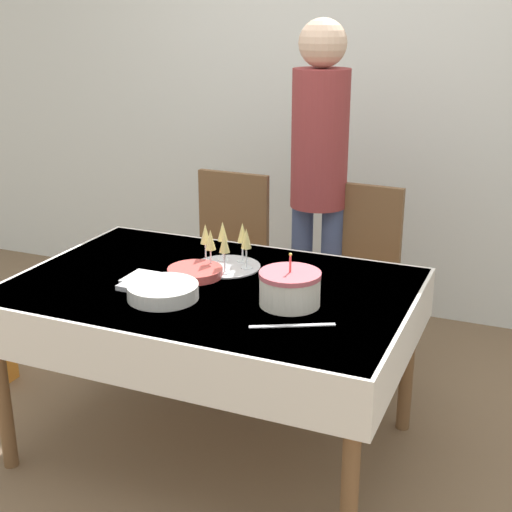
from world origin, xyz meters
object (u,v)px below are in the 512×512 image
Objects in this scene: birthday_cake at (290,288)px; plate_stack_dessert at (195,272)px; plate_stack_main at (163,291)px; champagne_tray at (226,247)px; dining_chair_far_left at (225,257)px; person_standing at (319,163)px; dining_chair_far_right at (353,276)px.

birthday_cake is 1.01× the size of plate_stack_dessert.
plate_stack_dessert is (0.00, 0.26, -0.01)m from plate_stack_main.
dining_chair_far_left is at bearing 115.94° from champagne_tray.
person_standing is (0.16, 0.75, 0.23)m from champagne_tray.
birthday_cake is (0.01, -0.93, 0.27)m from dining_chair_far_right.
person_standing is (0.23, 1.15, 0.29)m from plate_stack_main.
plate_stack_main is (-0.46, -1.05, 0.24)m from dining_chair_far_right.
dining_chair_far_right is 1.17m from plate_stack_main.
champagne_tray reaches higher than plate_stack_main.
dining_chair_far_right is at bearing 90.37° from birthday_cake.
dining_chair_far_right is 0.81m from champagne_tray.
champagne_tray is at bearing 79.94° from plate_stack_main.
dining_chair_far_left is 3.39× the size of champagne_tray.
plate_stack_main is at bearing -164.41° from birthday_cake.
champagne_tray is 0.80m from person_standing.
plate_stack_dessert is (-0.46, 0.13, -0.05)m from birthday_cake.
dining_chair_far_left is 0.86m from plate_stack_dessert.
birthday_cake is at bearing -77.33° from person_standing.
birthday_cake is 0.48m from plate_stack_main.
person_standing is (-0.23, 1.03, 0.25)m from birthday_cake.
dining_chair_far_left is 1.20m from birthday_cake.
birthday_cake is 0.48m from plate_stack_dessert.
champagne_tray is 1.27× the size of plate_stack_dessert.
dining_chair_far_right is (0.70, -0.00, 0.00)m from dining_chair_far_left.
champagne_tray is at bearing 64.38° from plate_stack_dessert.
champagne_tray is 0.18m from plate_stack_dessert.
dining_chair_far_right reaches higher than birthday_cake.
plate_stack_main is 0.26m from plate_stack_dessert.
champagne_tray is (0.32, -0.65, 0.30)m from dining_chair_far_left.
person_standing is at bearing 75.66° from plate_stack_dessert.
dining_chair_far_right reaches higher than plate_stack_dessert.
plate_stack_dessert is at bearing 164.32° from birthday_cake.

